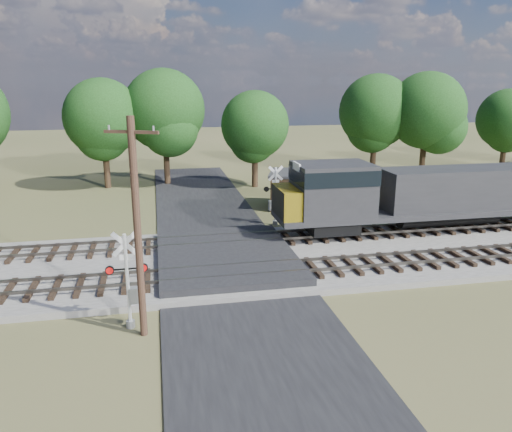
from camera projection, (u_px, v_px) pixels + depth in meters
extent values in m
plane|color=#454B28|center=(228.00, 267.00, 25.74)|extent=(160.00, 160.00, 0.00)
cube|color=gray|center=(402.00, 248.00, 28.08)|extent=(140.00, 10.00, 0.30)
cube|color=black|center=(228.00, 266.00, 25.73)|extent=(7.00, 60.00, 0.08)
cube|color=#262628|center=(226.00, 258.00, 26.13)|extent=(7.00, 9.00, 0.62)
cube|color=black|center=(274.00, 271.00, 24.12)|extent=(44.00, 2.60, 0.18)
cube|color=#514C45|center=(433.00, 261.00, 24.93)|extent=(140.00, 0.08, 0.15)
cube|color=#514C45|center=(419.00, 252.00, 26.28)|extent=(140.00, 0.08, 0.15)
cube|color=black|center=(254.00, 240.00, 28.85)|extent=(44.00, 2.60, 0.18)
cube|color=#514C45|center=(388.00, 232.00, 29.66)|extent=(140.00, 0.08, 0.15)
cube|color=#514C45|center=(378.00, 226.00, 31.01)|extent=(140.00, 0.08, 0.15)
cylinder|color=silver|center=(128.00, 282.00, 18.90)|extent=(0.13, 0.13, 3.80)
cylinder|color=gray|center=(131.00, 324.00, 19.36)|extent=(0.34, 0.34, 0.29)
cube|color=silver|center=(125.00, 244.00, 18.50)|extent=(1.00, 0.07, 1.00)
cube|color=silver|center=(125.00, 244.00, 18.50)|extent=(1.00, 0.07, 1.00)
cube|color=silver|center=(126.00, 257.00, 18.64)|extent=(0.48, 0.04, 0.21)
cube|color=black|center=(127.00, 269.00, 18.76)|extent=(1.52, 0.10, 0.06)
cylinder|color=red|center=(110.00, 270.00, 18.63)|extent=(0.34, 0.10, 0.34)
cylinder|color=red|center=(143.00, 268.00, 18.89)|extent=(0.34, 0.10, 0.34)
cube|color=gray|center=(135.00, 295.00, 19.10)|extent=(0.44, 0.30, 0.62)
cylinder|color=silver|center=(275.00, 197.00, 32.70)|extent=(0.14, 0.14, 3.86)
cylinder|color=gray|center=(275.00, 223.00, 33.17)|extent=(0.35, 0.35, 0.29)
cube|color=silver|center=(276.00, 173.00, 32.30)|extent=(1.01, 0.09, 1.01)
cube|color=silver|center=(276.00, 173.00, 32.30)|extent=(1.01, 0.09, 1.01)
cube|color=silver|center=(276.00, 181.00, 32.44)|extent=(0.48, 0.05, 0.21)
cube|color=black|center=(276.00, 189.00, 32.57)|extent=(1.54, 0.14, 0.06)
cylinder|color=red|center=(285.00, 188.00, 32.72)|extent=(0.35, 0.11, 0.35)
cylinder|color=red|center=(266.00, 189.00, 32.42)|extent=(0.35, 0.11, 0.35)
cube|color=gray|center=(272.00, 205.00, 32.80)|extent=(0.45, 0.31, 0.63)
cylinder|color=#39241A|center=(138.00, 232.00, 17.78)|extent=(0.27, 0.27, 8.14)
cube|color=#39241A|center=(131.00, 132.00, 16.86)|extent=(1.86, 0.90, 0.11)
cube|color=#3F271B|center=(296.00, 191.00, 37.55)|extent=(4.55, 4.55, 2.51)
cube|color=#2A2B2D|center=(297.00, 173.00, 37.19)|extent=(5.01, 5.01, 0.18)
cylinder|color=black|center=(106.00, 161.00, 44.14)|extent=(0.56, 0.56, 4.78)
sphere|color=black|center=(103.00, 117.00, 43.13)|extent=(6.70, 6.70, 6.70)
cylinder|color=black|center=(166.00, 156.00, 45.65)|extent=(0.56, 0.56, 5.20)
sphere|color=black|center=(164.00, 110.00, 44.56)|extent=(7.27, 7.27, 7.27)
cylinder|color=black|center=(255.00, 163.00, 44.61)|extent=(0.56, 0.56, 4.26)
sphere|color=black|center=(255.00, 125.00, 43.72)|extent=(5.96, 5.96, 5.96)
cylinder|color=black|center=(373.00, 153.00, 48.41)|extent=(0.56, 0.56, 4.98)
sphere|color=black|center=(376.00, 111.00, 47.36)|extent=(6.97, 6.97, 6.97)
cylinder|color=black|center=(423.00, 154.00, 47.34)|extent=(0.56, 0.56, 5.08)
sphere|color=black|center=(427.00, 111.00, 46.28)|extent=(7.11, 7.11, 7.11)
cylinder|color=black|center=(503.00, 153.00, 50.82)|extent=(0.56, 0.56, 4.28)
sphere|color=black|center=(508.00, 119.00, 49.93)|extent=(5.99, 5.99, 5.99)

